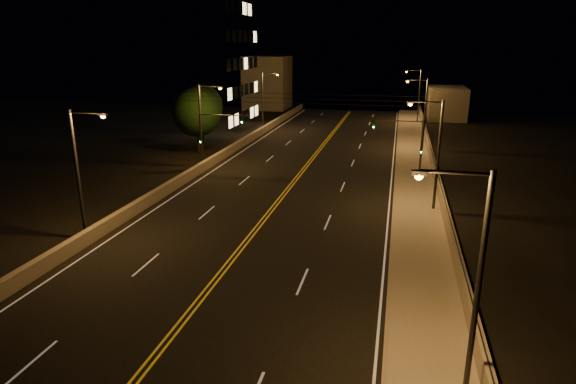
% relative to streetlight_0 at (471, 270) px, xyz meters
% --- Properties ---
extents(road, '(18.00, 120.00, 0.02)m').
position_rel_streetlight_0_xyz_m(road, '(-11.50, 16.44, -4.79)').
color(road, black).
rests_on(road, ground).
extents(sidewalk, '(3.60, 120.00, 0.30)m').
position_rel_streetlight_0_xyz_m(sidewalk, '(-0.70, 16.44, -4.65)').
color(sidewalk, '#A09585').
rests_on(sidewalk, ground).
extents(curb, '(0.14, 120.00, 0.15)m').
position_rel_streetlight_0_xyz_m(curb, '(-2.57, 16.44, -4.72)').
color(curb, '#A09585').
rests_on(curb, ground).
extents(parapet_wall, '(0.30, 120.00, 1.00)m').
position_rel_streetlight_0_xyz_m(parapet_wall, '(0.95, 16.44, -4.00)').
color(parapet_wall, gray).
rests_on(parapet_wall, sidewalk).
extents(jersey_barrier, '(0.45, 120.00, 0.90)m').
position_rel_streetlight_0_xyz_m(jersey_barrier, '(-21.01, 16.44, -4.35)').
color(jersey_barrier, gray).
rests_on(jersey_barrier, ground).
extents(distant_building_right, '(6.00, 10.00, 5.14)m').
position_rel_streetlight_0_xyz_m(distant_building_right, '(5.00, 69.74, -2.22)').
color(distant_building_right, gray).
rests_on(distant_building_right, ground).
extents(distant_building_left, '(8.00, 8.00, 9.80)m').
position_rel_streetlight_0_xyz_m(distant_building_left, '(-27.50, 75.32, 0.11)').
color(distant_building_left, gray).
rests_on(distant_building_left, ground).
extents(parapet_rail, '(0.06, 120.00, 0.06)m').
position_rel_streetlight_0_xyz_m(parapet_rail, '(0.95, 16.44, -3.47)').
color(parapet_rail, black).
rests_on(parapet_rail, parapet_wall).
extents(lane_markings, '(17.32, 116.00, 0.00)m').
position_rel_streetlight_0_xyz_m(lane_markings, '(-11.50, 16.37, -4.77)').
color(lane_markings, silver).
rests_on(lane_markings, road).
extents(streetlight_0, '(2.55, 0.28, 8.21)m').
position_rel_streetlight_0_xyz_m(streetlight_0, '(0.00, 0.00, 0.00)').
color(streetlight_0, '#2D2D33').
rests_on(streetlight_0, ground).
extents(streetlight_1, '(2.55, 0.28, 8.21)m').
position_rel_streetlight_0_xyz_m(streetlight_1, '(0.00, 19.81, 0.00)').
color(streetlight_1, '#2D2D33').
rests_on(streetlight_1, ground).
extents(streetlight_2, '(2.55, 0.28, 8.21)m').
position_rel_streetlight_0_xyz_m(streetlight_2, '(0.00, 42.18, 0.00)').
color(streetlight_2, '#2D2D33').
rests_on(streetlight_2, ground).
extents(streetlight_3, '(2.55, 0.28, 8.21)m').
position_rel_streetlight_0_xyz_m(streetlight_3, '(0.00, 63.46, 0.00)').
color(streetlight_3, '#2D2D33').
rests_on(streetlight_3, ground).
extents(streetlight_4, '(2.55, 0.28, 8.21)m').
position_rel_streetlight_0_xyz_m(streetlight_4, '(-21.39, 9.64, 0.00)').
color(streetlight_4, '#2D2D33').
rests_on(streetlight_4, ground).
extents(streetlight_5, '(2.55, 0.28, 8.21)m').
position_rel_streetlight_0_xyz_m(streetlight_5, '(-21.39, 28.93, 0.00)').
color(streetlight_5, '#2D2D33').
rests_on(streetlight_5, ground).
extents(streetlight_6, '(2.55, 0.28, 8.21)m').
position_rel_streetlight_0_xyz_m(streetlight_6, '(-21.39, 51.37, 0.00)').
color(streetlight_6, '#2D2D33').
rests_on(streetlight_6, ground).
extents(traffic_signal_right, '(5.11, 0.31, 5.67)m').
position_rel_streetlight_0_xyz_m(traffic_signal_right, '(-1.54, 27.92, -1.17)').
color(traffic_signal_right, '#2D2D33').
rests_on(traffic_signal_right, ground).
extents(traffic_signal_left, '(5.11, 0.31, 5.67)m').
position_rel_streetlight_0_xyz_m(traffic_signal_left, '(-20.25, 27.92, -1.17)').
color(traffic_signal_left, '#2D2D33').
rests_on(traffic_signal_left, ground).
extents(overhead_wires, '(22.00, 0.03, 0.83)m').
position_rel_streetlight_0_xyz_m(overhead_wires, '(-11.50, 25.94, 2.60)').
color(overhead_wires, black).
extents(building_tower, '(24.00, 15.00, 30.85)m').
position_rel_streetlight_0_xyz_m(building_tower, '(-36.42, 51.31, 10.06)').
color(building_tower, gray).
rests_on(building_tower, ground).
extents(tree_0, '(5.44, 5.44, 7.38)m').
position_rel_streetlight_0_xyz_m(tree_0, '(-24.65, 34.90, -0.15)').
color(tree_0, black).
rests_on(tree_0, ground).
extents(tree_1, '(5.28, 5.28, 7.16)m').
position_rel_streetlight_0_xyz_m(tree_1, '(-26.77, 41.30, -0.29)').
color(tree_1, black).
rests_on(tree_1, ground).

